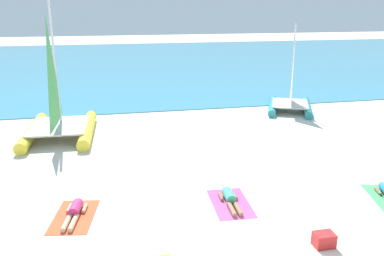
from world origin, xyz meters
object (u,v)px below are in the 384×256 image
sailboat_yellow (58,118)px  sunbather_leftmost (74,211)px  towel_center_right (231,203)px  sailboat_teal (290,99)px  towel_leftmost (74,217)px  sunbather_center_right (230,199)px  cooler_box (324,240)px

sailboat_yellow → sunbather_leftmost: sailboat_yellow is taller
sunbather_leftmost → towel_center_right: size_ratio=0.82×
sailboat_teal → sunbather_leftmost: 14.43m
sailboat_yellow → towel_leftmost: sailboat_yellow is taller
sailboat_yellow → towel_leftmost: (1.13, -7.33, -0.88)m
sailboat_teal → sunbather_center_right: size_ratio=3.02×
sailboat_yellow → cooler_box: 12.40m
sailboat_teal → cooler_box: sailboat_teal is taller
sailboat_yellow → cooler_box: (7.24, -10.04, -0.71)m
towel_center_right → sunbather_center_right: 0.14m
towel_leftmost → towel_center_right: (4.52, -0.16, 0.00)m
sailboat_teal → cooler_box: size_ratio=9.46×
sailboat_teal → sunbather_center_right: (-6.40, -9.58, -0.57)m
sailboat_teal → towel_center_right: bearing=-99.5°
sunbather_leftmost → towel_center_right: bearing=6.6°
towel_leftmost → towel_center_right: size_ratio=1.00×
sailboat_teal → sunbather_center_right: bearing=-99.7°
towel_leftmost → sunbather_leftmost: 0.14m
sunbather_leftmost → cooler_box: bearing=-15.0°
towel_leftmost → cooler_box: bearing=-23.9°
sailboat_teal → towel_center_right: 11.60m
sunbather_leftmost → sailboat_yellow: bearing=108.4°
towel_center_right → towel_leftmost: bearing=178.0°
towel_center_right → sunbather_center_right: (0.00, 0.07, 0.13)m
sailboat_teal → cooler_box: bearing=-87.4°
towel_leftmost → sunbather_leftmost: bearing=80.5°
sailboat_yellow → sailboat_teal: bearing=12.3°
sunbather_leftmost → sailboat_teal: bearing=50.3°
sunbather_leftmost → sunbather_center_right: size_ratio=1.00×
sunbather_leftmost → cooler_box: size_ratio=3.13×
sailboat_yellow → towel_center_right: sailboat_yellow is taller
sailboat_yellow → sunbather_center_right: 9.36m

